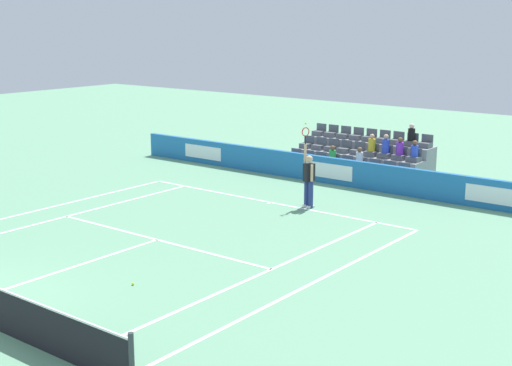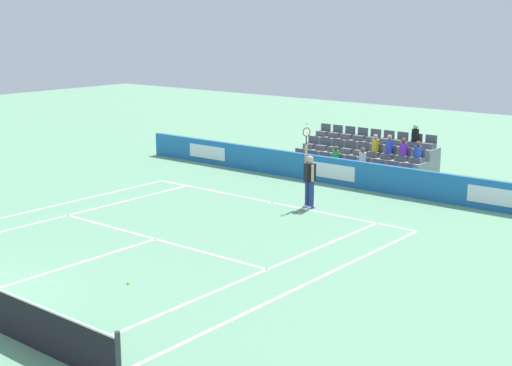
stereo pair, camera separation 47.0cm
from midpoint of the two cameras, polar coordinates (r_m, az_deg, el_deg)
The scene contains 12 objects.
line_baseline at distance 25.15m, azimuth 0.66°, elevation -1.54°, with size 10.97×0.10×0.01m, color white.
line_service at distance 21.21m, azimuth -8.40°, elevation -4.41°, with size 8.23×0.10×0.01m, color white.
line_centre_service at distance 19.27m, azimuth -15.32°, elevation -6.53°, with size 0.10×6.40×0.01m, color white.
line_singles_sideline_left at distance 24.00m, azimuth -16.01°, elevation -2.75°, with size 0.10×11.89×0.01m, color white.
line_singles_sideline_right at distance 18.25m, azimuth -0.39°, elevation -7.15°, with size 0.10×11.89×0.01m, color white.
line_doubles_sideline_left at distance 25.09m, azimuth -17.87°, elevation -2.20°, with size 0.10×11.89×0.01m, color white.
line_doubles_sideline_right at distance 17.48m, azimuth 3.17°, elevation -8.08°, with size 0.10×11.89×0.01m, color white.
line_centre_mark at distance 25.08m, azimuth 0.52°, elevation -1.58°, with size 0.10×0.20×0.01m, color white.
sponsor_barrier at distance 28.08m, azimuth 5.36°, elevation 0.98°, with size 19.48×0.22×1.02m.
tennis_player at distance 24.36m, azimuth 3.60°, elevation 0.36°, with size 0.51×0.43×2.85m.
stadium_stand at distance 29.99m, azimuth 7.79°, elevation 1.76°, with size 5.58×2.85×2.15m.
loose_tennis_ball at distance 17.81m, azimuth -10.37°, elevation -7.78°, with size 0.07×0.07×0.07m, color #D1E533.
Camera 1 is at (-14.58, 7.65, 6.23)m, focal length 51.06 mm.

